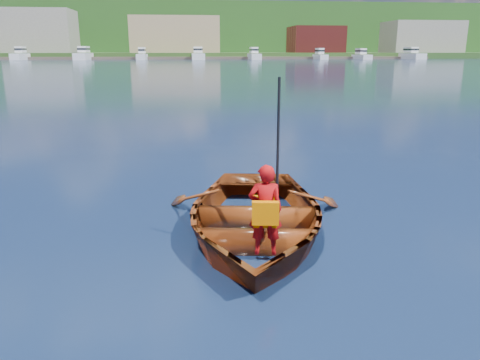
# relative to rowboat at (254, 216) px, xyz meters

# --- Properties ---
(ground) EXTENTS (600.00, 600.00, 0.00)m
(ground) POSITION_rel_rowboat_xyz_m (0.31, -0.03, -0.29)
(ground) COLOR #162744
(ground) RESTS_ON ground
(rowboat) EXTENTS (3.61, 4.64, 0.88)m
(rowboat) POSITION_rel_rowboat_xyz_m (0.00, 0.00, 0.00)
(rowboat) COLOR brown
(rowboat) RESTS_ON ground
(child_paddler) EXTENTS (0.47, 0.38, 2.26)m
(child_paddler) POSITION_rel_rowboat_xyz_m (0.02, -0.91, 0.42)
(child_paddler) COLOR #B40B0E
(child_paddler) RESTS_ON ground
(shoreline) EXTENTS (400.00, 140.00, 22.00)m
(shoreline) POSITION_rel_rowboat_xyz_m (0.31, 236.58, 10.03)
(shoreline) COLOR #2E4E1B
(shoreline) RESTS_ON ground
(dock) EXTENTS (160.05, 7.04, 0.80)m
(dock) POSITION_rel_rowboat_xyz_m (-0.40, 147.97, 0.11)
(dock) COLOR brown
(dock) RESTS_ON ground
(waterfront_buildings) EXTENTS (202.00, 16.00, 14.00)m
(waterfront_buildings) POSITION_rel_rowboat_xyz_m (-7.43, 164.97, 7.45)
(waterfront_buildings) COLOR maroon
(waterfront_buildings) RESTS_ON ground
(marina_yachts) EXTENTS (138.72, 13.57, 4.33)m
(marina_yachts) POSITION_rel_rowboat_xyz_m (2.33, 143.28, 1.09)
(marina_yachts) COLOR white
(marina_yachts) RESTS_ON ground
(hillside_trees) EXTENTS (304.52, 84.02, 27.00)m
(hillside_trees) POSITION_rel_rowboat_xyz_m (-3.34, 238.42, 17.60)
(hillside_trees) COLOR #382314
(hillside_trees) RESTS_ON ground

